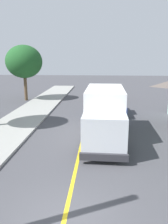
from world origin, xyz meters
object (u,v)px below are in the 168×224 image
at_px(parked_car_near, 115,106).
at_px(street_tree_down_block, 24,62).
at_px(parked_car_mid, 108,94).
at_px(box_truck, 105,112).

xyz_separation_m(parked_car_near, street_tree_down_block, (-10.42, 6.14, 3.84)).
height_order(parked_car_mid, street_tree_down_block, street_tree_down_block).
bearing_deg(box_truck, parked_car_near, 81.07).
bearing_deg(box_truck, parked_car_mid, 87.44).
xyz_separation_m(box_truck, parked_car_mid, (0.60, 13.48, -0.97)).
relative_size(parked_car_mid, street_tree_down_block, 0.68).
height_order(parked_car_near, parked_car_mid, same).
height_order(parked_car_near, street_tree_down_block, street_tree_down_block).
distance_m(box_truck, parked_car_near, 6.75).
bearing_deg(parked_car_mid, parked_car_near, -86.39).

